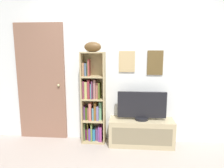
# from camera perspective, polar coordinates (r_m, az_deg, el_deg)

# --- Properties ---
(back_wall) EXTENTS (4.80, 0.08, 2.53)m
(back_wall) POSITION_cam_1_polar(r_m,az_deg,el_deg) (3.35, 2.24, 4.66)
(back_wall) COLOR silver
(back_wall) RESTS_ON ground
(bookshelf) EXTENTS (0.39, 0.25, 1.54)m
(bookshelf) POSITION_cam_1_polar(r_m,az_deg,el_deg) (3.37, -5.53, -5.45)
(bookshelf) COLOR tan
(bookshelf) RESTS_ON ground
(football) EXTENTS (0.29, 0.19, 0.16)m
(football) POSITION_cam_1_polar(r_m,az_deg,el_deg) (3.23, -5.62, 10.63)
(football) COLOR brown
(football) RESTS_ON bookshelf
(tv_stand) EXTENTS (1.05, 0.36, 0.44)m
(tv_stand) POSITION_cam_1_polar(r_m,az_deg,el_deg) (3.40, 8.43, -13.67)
(tv_stand) COLOR tan
(tv_stand) RESTS_ON ground
(television) EXTENTS (0.79, 0.22, 0.47)m
(television) POSITION_cam_1_polar(r_m,az_deg,el_deg) (3.25, 8.62, -6.34)
(television) COLOR black
(television) RESTS_ON tv_stand
(door) EXTENTS (0.85, 0.09, 2.02)m
(door) POSITION_cam_1_polar(r_m,az_deg,el_deg) (3.65, -19.84, 0.43)
(door) COLOR #855D4C
(door) RESTS_ON ground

